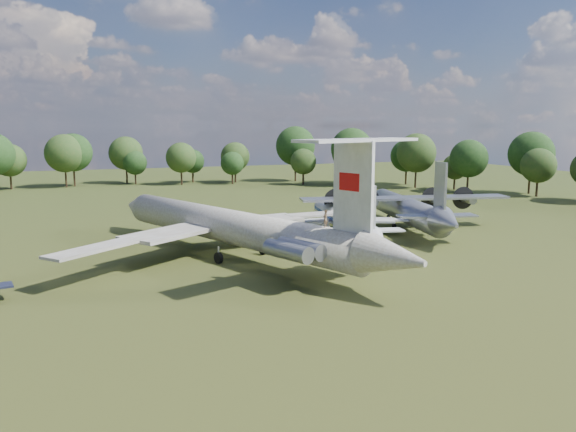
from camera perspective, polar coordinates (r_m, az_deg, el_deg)
name	(u,v)px	position (r m, az deg, el deg)	size (l,w,h in m)	color
ground	(193,255)	(70.82, -9.65, -3.95)	(300.00, 300.00, 0.00)	#1D3712
il62_airliner	(230,233)	(69.30, -5.91, -1.72)	(45.19, 58.74, 5.76)	silver
tu104_jet	(343,224)	(81.25, 5.58, -0.82)	(28.32, 37.76, 3.78)	silver
an12_transport	(407,213)	(89.23, 11.99, 0.27)	(33.07, 36.97, 4.86)	#A4A6AC
person_on_il62	(325,218)	(56.69, 3.82, -0.25)	(0.65, 0.43, 1.79)	#9B744E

